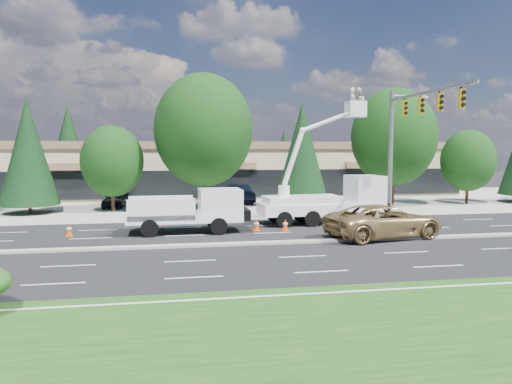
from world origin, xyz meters
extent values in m
plane|color=black|center=(0.00, 0.00, 0.00)|extent=(140.00, 140.00, 0.00)
cube|color=#9A988C|center=(0.00, 20.00, 0.01)|extent=(140.00, 22.00, 0.01)
cube|color=#153F12|center=(0.00, -13.00, 0.01)|extent=(140.00, 10.00, 0.01)
cube|color=#9A988C|center=(0.00, 0.00, 0.06)|extent=(120.00, 0.55, 0.12)
cube|color=tan|center=(0.00, 30.00, 2.50)|extent=(50.00, 15.00, 5.00)
cube|color=brown|center=(0.00, 30.00, 5.15)|extent=(50.40, 15.40, 0.70)
cube|color=black|center=(0.00, 22.45, 1.50)|extent=(48.00, 0.12, 2.60)
cylinder|color=#332114|center=(-16.00, 15.00, 0.40)|extent=(0.26, 0.26, 0.80)
cone|color=black|center=(-16.00, 15.00, 4.56)|extent=(4.31, 4.31, 7.88)
cylinder|color=#332114|center=(-10.00, 15.00, 1.07)|extent=(0.28, 0.28, 2.14)
ellipsoid|color=black|center=(-10.00, 15.00, 3.87)|extent=(4.76, 4.76, 5.47)
cylinder|color=#332114|center=(-3.00, 15.00, 1.74)|extent=(0.28, 0.28, 3.48)
ellipsoid|color=black|center=(-3.00, 15.00, 6.28)|extent=(7.73, 7.73, 8.89)
cylinder|color=#332114|center=(5.00, 15.00, 0.40)|extent=(0.26, 0.26, 0.80)
cone|color=black|center=(5.00, 15.00, 4.58)|extent=(4.33, 4.33, 7.92)
cylinder|color=#332114|center=(13.00, 15.00, 1.61)|extent=(0.28, 0.28, 3.22)
ellipsoid|color=black|center=(13.00, 15.00, 5.81)|extent=(7.16, 7.16, 8.23)
cylinder|color=#332114|center=(20.00, 15.00, 1.05)|extent=(0.28, 0.28, 2.10)
ellipsoid|color=black|center=(20.00, 15.00, 3.79)|extent=(4.66, 4.66, 5.36)
cylinder|color=#332114|center=(-18.00, 42.00, 0.40)|extent=(0.26, 0.26, 0.80)
cone|color=black|center=(-18.00, 42.00, 5.53)|extent=(5.23, 5.23, 9.55)
cylinder|color=#332114|center=(-4.00, 42.00, 0.40)|extent=(0.26, 0.26, 0.80)
cone|color=black|center=(-4.00, 42.00, 5.06)|extent=(4.78, 4.78, 8.74)
cylinder|color=#332114|center=(10.00, 42.00, 0.40)|extent=(0.26, 0.26, 0.80)
cone|color=black|center=(10.00, 42.00, 3.99)|extent=(3.78, 3.78, 6.90)
cylinder|color=#332114|center=(22.00, 42.00, 0.40)|extent=(0.26, 0.26, 0.80)
cone|color=black|center=(22.00, 42.00, 5.39)|extent=(5.10, 5.10, 9.31)
cylinder|color=gray|center=(10.00, 9.20, 4.50)|extent=(0.32, 0.32, 9.00)
cylinder|color=gray|center=(10.00, 4.20, 8.30)|extent=(0.20, 10.00, 0.20)
cylinder|color=gray|center=(11.30, 9.20, 8.60)|extent=(2.60, 0.12, 0.12)
cube|color=gold|center=(10.00, 7.20, 7.55)|extent=(0.32, 0.22, 1.05)
cube|color=gold|center=(10.00, 5.00, 7.55)|extent=(0.32, 0.22, 1.05)
cube|color=gold|center=(10.00, 2.80, 7.55)|extent=(0.32, 0.22, 1.05)
cube|color=gold|center=(10.00, 0.60, 7.55)|extent=(0.32, 0.22, 1.05)
cube|color=white|center=(-4.95, 4.20, 0.92)|extent=(6.54, 2.47, 0.49)
cube|color=white|center=(-2.89, 4.22, 1.68)|extent=(2.42, 2.36, 1.63)
cube|color=black|center=(-2.19, 4.23, 1.90)|extent=(0.11, 2.06, 1.09)
cube|color=white|center=(-6.27, 5.22, 1.47)|extent=(3.70, 0.37, 1.19)
cube|color=white|center=(-6.25, 3.15, 1.47)|extent=(3.70, 0.37, 1.19)
cube|color=white|center=(3.88, 6.20, 1.01)|extent=(8.17, 2.84, 0.70)
cube|color=white|center=(6.89, 6.36, 2.06)|extent=(2.14, 2.47, 2.01)
cube|color=black|center=(7.65, 6.40, 2.21)|extent=(0.19, 2.02, 1.21)
cube|color=white|center=(2.57, 6.13, 1.56)|extent=(4.95, 2.57, 0.50)
cylinder|color=white|center=(1.36, 6.07, 2.11)|extent=(0.70, 0.70, 0.81)
cube|color=white|center=(6.15, 6.32, 7.37)|extent=(1.15, 0.96, 1.09)
imported|color=beige|center=(5.93, 6.31, 7.77)|extent=(0.45, 0.65, 1.74)
imported|color=beige|center=(6.37, 6.33, 7.77)|extent=(0.70, 0.88, 1.74)
ellipsoid|color=white|center=(5.93, 6.31, 8.66)|extent=(0.26, 0.26, 0.18)
ellipsoid|color=white|center=(6.37, 6.33, 8.66)|extent=(0.26, 0.26, 0.18)
cube|color=#EC4C07|center=(-11.30, 4.19, 0.01)|extent=(0.40, 0.40, 0.03)
cone|color=#EC4C07|center=(-11.30, 4.19, 0.35)|extent=(0.36, 0.36, 0.70)
cylinder|color=white|center=(-11.30, 4.19, 0.42)|extent=(0.29, 0.29, 0.10)
cube|color=#EC4C07|center=(-0.74, 4.21, 0.01)|extent=(0.40, 0.40, 0.03)
cone|color=#EC4C07|center=(-0.74, 4.21, 0.35)|extent=(0.36, 0.36, 0.70)
cylinder|color=white|center=(-0.74, 4.21, 0.42)|extent=(0.29, 0.29, 0.10)
cube|color=#EC4C07|center=(0.91, 3.83, 0.01)|extent=(0.40, 0.40, 0.03)
cone|color=#EC4C07|center=(0.91, 3.83, 0.35)|extent=(0.36, 0.36, 0.70)
cylinder|color=white|center=(0.91, 3.83, 0.42)|extent=(0.29, 0.29, 0.10)
cube|color=#EC4C07|center=(7.64, 3.67, 0.01)|extent=(0.40, 0.40, 0.03)
cone|color=#EC4C07|center=(7.64, 3.67, 0.35)|extent=(0.36, 0.36, 0.70)
cylinder|color=white|center=(7.64, 3.67, 0.42)|extent=(0.29, 0.29, 0.10)
cube|color=#EC4C07|center=(10.37, 4.09, 0.01)|extent=(0.40, 0.40, 0.03)
cone|color=#EC4C07|center=(10.37, 4.09, 0.35)|extent=(0.36, 0.36, 0.70)
cylinder|color=white|center=(10.37, 4.09, 0.42)|extent=(0.29, 0.29, 0.10)
imported|color=#A78850|center=(5.65, 0.63, 0.91)|extent=(6.98, 4.19, 1.81)
imported|color=black|center=(-9.99, 17.94, 0.70)|extent=(2.43, 4.36, 1.40)
imported|color=black|center=(0.56, 19.49, 0.79)|extent=(2.12, 4.93, 1.58)
camera|label=1|loc=(-5.99, -24.49, 4.84)|focal=35.00mm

